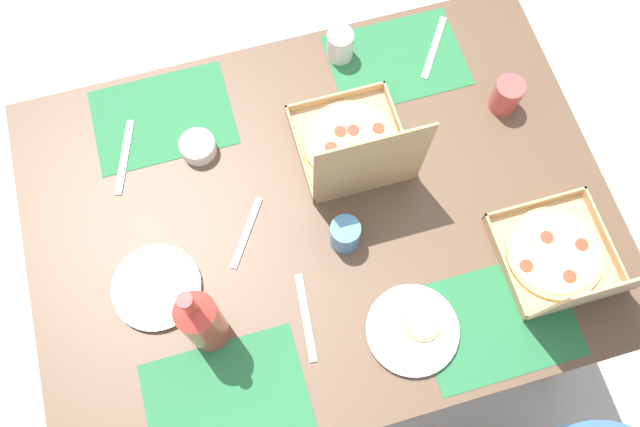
{
  "coord_description": "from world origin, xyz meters",
  "views": [
    {
      "loc": [
        0.16,
        0.57,
        2.3
      ],
      "look_at": [
        0.0,
        0.0,
        0.76
      ],
      "focal_mm": 37.28,
      "sensor_mm": 36.0,
      "label": 1
    }
  ],
  "objects_px": {
    "cup_dark": "(507,96)",
    "cup_spare": "(340,45)",
    "cup_clear_right": "(345,234)",
    "plate_far_left": "(157,287)",
    "condiment_bowl": "(198,147)",
    "pizza_box_corner_left": "(354,147)",
    "pizza_box_edge_far": "(565,261)",
    "soda_bottle": "(201,321)",
    "plate_near_right": "(413,330)"
  },
  "relations": [
    {
      "from": "soda_bottle",
      "to": "cup_clear_right",
      "type": "height_order",
      "value": "soda_bottle"
    },
    {
      "from": "soda_bottle",
      "to": "cup_dark",
      "type": "height_order",
      "value": "soda_bottle"
    },
    {
      "from": "plate_near_right",
      "to": "cup_clear_right",
      "type": "bearing_deg",
      "value": -70.62
    },
    {
      "from": "plate_near_right",
      "to": "soda_bottle",
      "type": "distance_m",
      "value": 0.49
    },
    {
      "from": "pizza_box_corner_left",
      "to": "cup_spare",
      "type": "bearing_deg",
      "value": -99.89
    },
    {
      "from": "cup_dark",
      "to": "pizza_box_corner_left",
      "type": "bearing_deg",
      "value": 4.55
    },
    {
      "from": "plate_near_right",
      "to": "soda_bottle",
      "type": "relative_size",
      "value": 0.67
    },
    {
      "from": "pizza_box_edge_far",
      "to": "cup_dark",
      "type": "xyz_separation_m",
      "value": [
        -0.03,
        -0.45,
        0.0
      ]
    },
    {
      "from": "plate_far_left",
      "to": "cup_clear_right",
      "type": "bearing_deg",
      "value": 179.23
    },
    {
      "from": "pizza_box_corner_left",
      "to": "cup_dark",
      "type": "relative_size",
      "value": 3.25
    },
    {
      "from": "plate_near_right",
      "to": "cup_spare",
      "type": "distance_m",
      "value": 0.77
    },
    {
      "from": "pizza_box_corner_left",
      "to": "cup_clear_right",
      "type": "height_order",
      "value": "pizza_box_corner_left"
    },
    {
      "from": "condiment_bowl",
      "to": "cup_clear_right",
      "type": "bearing_deg",
      "value": 130.73
    },
    {
      "from": "cup_clear_right",
      "to": "cup_spare",
      "type": "height_order",
      "value": "cup_spare"
    },
    {
      "from": "soda_bottle",
      "to": "pizza_box_corner_left",
      "type": "bearing_deg",
      "value": -142.42
    },
    {
      "from": "cup_spare",
      "to": "cup_dark",
      "type": "relative_size",
      "value": 0.95
    },
    {
      "from": "pizza_box_edge_far",
      "to": "soda_bottle",
      "type": "distance_m",
      "value": 0.85
    },
    {
      "from": "cup_spare",
      "to": "pizza_box_edge_far",
      "type": "bearing_deg",
      "value": 114.86
    },
    {
      "from": "plate_near_right",
      "to": "cup_clear_right",
      "type": "relative_size",
      "value": 2.48
    },
    {
      "from": "plate_near_right",
      "to": "cup_clear_right",
      "type": "distance_m",
      "value": 0.27
    },
    {
      "from": "cup_dark",
      "to": "condiment_bowl",
      "type": "relative_size",
      "value": 1.05
    },
    {
      "from": "pizza_box_corner_left",
      "to": "pizza_box_edge_far",
      "type": "xyz_separation_m",
      "value": [
        -0.39,
        0.42,
        -0.0
      ]
    },
    {
      "from": "pizza_box_corner_left",
      "to": "soda_bottle",
      "type": "distance_m",
      "value": 0.58
    },
    {
      "from": "cup_spare",
      "to": "pizza_box_corner_left",
      "type": "bearing_deg",
      "value": 80.11
    },
    {
      "from": "pizza_box_corner_left",
      "to": "cup_dark",
      "type": "height_order",
      "value": "pizza_box_corner_left"
    },
    {
      "from": "pizza_box_edge_far",
      "to": "condiment_bowl",
      "type": "height_order",
      "value": "pizza_box_edge_far"
    },
    {
      "from": "cup_spare",
      "to": "condiment_bowl",
      "type": "bearing_deg",
      "value": 22.7
    },
    {
      "from": "cup_clear_right",
      "to": "condiment_bowl",
      "type": "height_order",
      "value": "cup_clear_right"
    },
    {
      "from": "pizza_box_corner_left",
      "to": "plate_near_right",
      "type": "xyz_separation_m",
      "value": [
        -0.0,
        0.47,
        -0.04
      ]
    },
    {
      "from": "soda_bottle",
      "to": "cup_dark",
      "type": "xyz_separation_m",
      "value": [
        -0.87,
        -0.38,
        -0.08
      ]
    },
    {
      "from": "pizza_box_corner_left",
      "to": "cup_spare",
      "type": "relative_size",
      "value": 3.44
    },
    {
      "from": "plate_far_left",
      "to": "plate_near_right",
      "type": "xyz_separation_m",
      "value": [
        -0.55,
        0.26,
        0.0
      ]
    },
    {
      "from": "plate_far_left",
      "to": "soda_bottle",
      "type": "xyz_separation_m",
      "value": [
        -0.1,
        0.14,
        0.12
      ]
    },
    {
      "from": "plate_far_left",
      "to": "cup_dark",
      "type": "relative_size",
      "value": 2.24
    },
    {
      "from": "plate_near_right",
      "to": "pizza_box_corner_left",
      "type": "bearing_deg",
      "value": -89.85
    },
    {
      "from": "cup_dark",
      "to": "cup_spare",
      "type": "bearing_deg",
      "value": -35.96
    },
    {
      "from": "plate_far_left",
      "to": "cup_spare",
      "type": "height_order",
      "value": "cup_spare"
    },
    {
      "from": "pizza_box_corner_left",
      "to": "cup_dark",
      "type": "distance_m",
      "value": 0.42
    },
    {
      "from": "pizza_box_corner_left",
      "to": "condiment_bowl",
      "type": "relative_size",
      "value": 3.41
    },
    {
      "from": "pizza_box_edge_far",
      "to": "plate_far_left",
      "type": "bearing_deg",
      "value": -12.72
    },
    {
      "from": "plate_far_left",
      "to": "pizza_box_edge_far",
      "type": "bearing_deg",
      "value": 167.28
    },
    {
      "from": "cup_clear_right",
      "to": "cup_spare",
      "type": "relative_size",
      "value": 0.97
    },
    {
      "from": "cup_clear_right",
      "to": "plate_far_left",
      "type": "bearing_deg",
      "value": -0.77
    },
    {
      "from": "cup_clear_right",
      "to": "condiment_bowl",
      "type": "xyz_separation_m",
      "value": [
        0.29,
        -0.34,
        -0.02
      ]
    },
    {
      "from": "plate_near_right",
      "to": "condiment_bowl",
      "type": "distance_m",
      "value": 0.7
    },
    {
      "from": "pizza_box_edge_far",
      "to": "cup_spare",
      "type": "relative_size",
      "value": 3.38
    },
    {
      "from": "plate_far_left",
      "to": "condiment_bowl",
      "type": "height_order",
      "value": "condiment_bowl"
    },
    {
      "from": "pizza_box_edge_far",
      "to": "cup_dark",
      "type": "distance_m",
      "value": 0.46
    },
    {
      "from": "plate_far_left",
      "to": "soda_bottle",
      "type": "distance_m",
      "value": 0.21
    },
    {
      "from": "pizza_box_edge_far",
      "to": "cup_clear_right",
      "type": "height_order",
      "value": "pizza_box_edge_far"
    }
  ]
}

